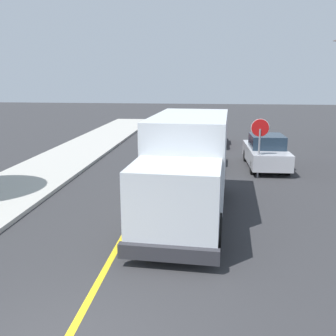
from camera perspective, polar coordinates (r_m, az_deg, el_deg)
name	(u,v)px	position (r m, az deg, el deg)	size (l,w,h in m)	color
centre_line_yellow	(151,186)	(15.65, -2.65, -2.78)	(0.16, 56.00, 0.01)	gold
box_truck	(188,162)	(12.14, 2.99, 0.96)	(2.79, 7.30, 3.20)	silver
parked_car_near	(200,150)	(19.28, 4.91, 2.73)	(2.00, 4.48, 1.67)	#4C564C
parked_car_mid	(210,133)	(25.54, 6.42, 5.37)	(1.88, 4.43, 1.67)	maroon
parked_van_across	(266,152)	(19.32, 14.62, 2.35)	(1.90, 4.44, 1.67)	#B7B7BC
stop_sign	(260,137)	(17.14, 13.74, 4.63)	(0.80, 0.10, 2.65)	gray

